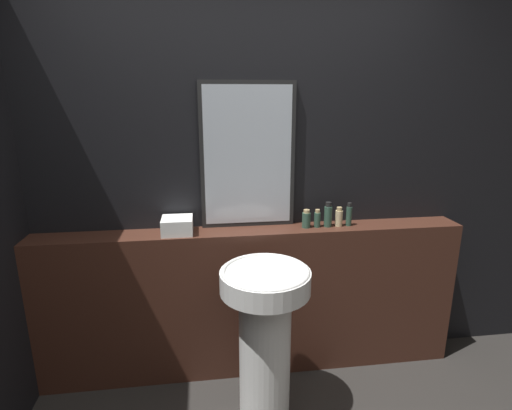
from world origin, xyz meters
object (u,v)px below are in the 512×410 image
Objects in this scene: mirror at (248,156)px; towel_stack at (177,225)px; shampoo_bottle at (306,219)px; body_wash_bottle at (339,217)px; conditioner_bottle at (317,219)px; lotion_bottle at (328,215)px; hand_soap_bottle at (349,215)px; pedestal_sink at (265,333)px.

mirror reaches higher than towel_stack.
body_wash_bottle is (0.21, 0.00, 0.00)m from shampoo_bottle.
lotion_bottle is (0.07, 0.00, 0.02)m from conditioner_bottle.
shampoo_bottle is 0.73× the size of lotion_bottle.
conditioner_bottle is 0.72× the size of lotion_bottle.
lotion_bottle is 0.14m from hand_soap_bottle.
body_wash_bottle is (0.55, 0.46, 0.49)m from pedestal_sink.
mirror is at bearing 171.25° from body_wash_bottle.
lotion_bottle reaches higher than hand_soap_bottle.
hand_soap_bottle is (0.28, 0.00, 0.02)m from shampoo_bottle.
shampoo_bottle is 0.28m from hand_soap_bottle.
lotion_bottle is at bearing -10.00° from mirror.
shampoo_bottle is 1.01× the size of conditioner_bottle.
pedestal_sink is at bearing -142.88° from hand_soap_bottle.
mirror is 0.63m from lotion_bottle.
towel_stack is 0.94m from lotion_bottle.
shampoo_bottle is at bearing 0.00° from towel_stack.
mirror is 7.67× the size of shampoo_bottle.
conditioner_bottle is 0.76× the size of hand_soap_bottle.
towel_stack is at bearing -180.00° from hand_soap_bottle.
mirror is 7.78× the size of conditioner_bottle.
mirror reaches higher than pedestal_sink.
lotion_bottle reaches higher than shampoo_bottle.
towel_stack is (-0.44, -0.09, -0.40)m from mirror.
mirror is 0.75m from hand_soap_bottle.
mirror is 7.18× the size of body_wash_bottle.
body_wash_bottle is at bearing 0.00° from shampoo_bottle.
pedestal_sink is 6.15× the size of hand_soap_bottle.
shampoo_bottle reaches higher than conditioner_bottle.
conditioner_bottle reaches higher than towel_stack.
mirror is 0.70m from body_wash_bottle.
lotion_bottle is at bearing 180.00° from body_wash_bottle.
conditioner_bottle is at bearing -180.00° from body_wash_bottle.
mirror is 4.86× the size of towel_stack.
conditioner_bottle is at bearing -180.00° from lotion_bottle.
hand_soap_bottle reaches higher than conditioner_bottle.
hand_soap_bottle is (0.21, 0.00, 0.02)m from conditioner_bottle.
pedestal_sink is 0.82m from towel_stack.
shampoo_bottle is 0.94× the size of body_wash_bottle.
hand_soap_bottle is (0.61, 0.46, 0.50)m from pedestal_sink.
mirror is 0.60m from towel_stack.
conditioner_bottle is at bearing 48.84° from pedestal_sink.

